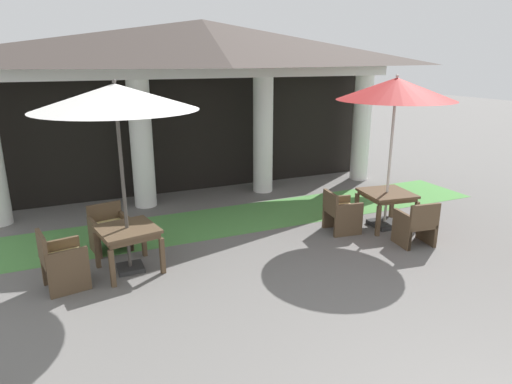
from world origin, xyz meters
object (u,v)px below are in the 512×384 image
at_px(patio_chair_near_foreground_north, 109,229).
at_px(patio_chair_mid_left_south, 416,224).
at_px(patio_table_mid_left, 387,197).
at_px(patio_chair_mid_left_west, 341,212).
at_px(patio_umbrella_mid_left, 396,91).
at_px(patio_umbrella_near_foreground, 116,98).
at_px(patio_table_near_foreground, 128,234).
at_px(patio_chair_near_foreground_west, 62,262).

xyz_separation_m(patio_chair_near_foreground_north, patio_chair_mid_left_south, (5.09, -2.03, 0.01)).
relative_size(patio_table_mid_left, patio_chair_mid_left_west, 1.25).
relative_size(patio_chair_near_foreground_north, patio_umbrella_mid_left, 0.27).
xyz_separation_m(patio_umbrella_mid_left, patio_chair_mid_left_south, (-0.12, -0.99, -2.29)).
bearing_deg(patio_umbrella_near_foreground, patio_umbrella_mid_left, -0.66).
height_order(patio_chair_near_foreground_north, patio_umbrella_mid_left, patio_umbrella_mid_left).
bearing_deg(patio_umbrella_near_foreground, patio_table_near_foreground, 90.00).
distance_m(patio_chair_near_foreground_north, patio_chair_mid_left_west, 4.32).
relative_size(patio_table_near_foreground, patio_umbrella_mid_left, 0.34).
relative_size(patio_chair_near_foreground_west, patio_chair_mid_left_south, 1.08).
xyz_separation_m(patio_table_near_foreground, patio_table_mid_left, (5.03, -0.06, -0.00)).
xyz_separation_m(patio_chair_mid_left_south, patio_chair_mid_left_west, (-0.86, 1.11, -0.00)).
bearing_deg(patio_chair_mid_left_west, patio_chair_near_foreground_north, -95.05).
relative_size(patio_chair_near_foreground_north, patio_chair_near_foreground_west, 0.88).
bearing_deg(patio_chair_mid_left_south, patio_chair_near_foreground_north, 165.42).
bearing_deg(patio_chair_mid_left_west, patio_chair_mid_left_south, 44.91).
bearing_deg(patio_chair_near_foreground_west, patio_chair_near_foreground_north, 134.90).
bearing_deg(patio_table_near_foreground, patio_umbrella_near_foreground, -90.00).
xyz_separation_m(patio_chair_near_foreground_west, patio_table_mid_left, (6.01, 0.13, 0.20)).
height_order(patio_chair_near_foreground_west, patio_chair_mid_left_south, patio_chair_near_foreground_west).
bearing_deg(patio_chair_mid_left_west, patio_umbrella_mid_left, 90.00).
distance_m(patio_table_mid_left, patio_umbrella_mid_left, 2.06).
height_order(patio_umbrella_near_foreground, patio_umbrella_mid_left, patio_umbrella_mid_left).
bearing_deg(patio_chair_near_foreground_west, patio_chair_mid_left_west, 82.16).
bearing_deg(patio_chair_near_foreground_north, patio_chair_near_foreground_west, 44.90).
relative_size(patio_umbrella_near_foreground, patio_umbrella_mid_left, 1.00).
height_order(patio_table_near_foreground, patio_chair_mid_left_south, patio_chair_mid_left_south).
bearing_deg(patio_umbrella_near_foreground, patio_table_mid_left, -0.66).
xyz_separation_m(patio_table_near_foreground, patio_chair_mid_left_south, (4.90, -1.05, -0.23)).
distance_m(patio_table_near_foreground, patio_umbrella_mid_left, 5.43).
relative_size(patio_chair_near_foreground_north, patio_table_mid_left, 0.79).
relative_size(patio_table_mid_left, patio_chair_mid_left_south, 1.21).
height_order(patio_chair_near_foreground_north, patio_chair_mid_left_south, patio_chair_mid_left_south).
bearing_deg(patio_table_near_foreground, patio_chair_mid_left_south, -12.07).
bearing_deg(patio_chair_mid_left_south, patio_chair_mid_left_west, 134.91).
bearing_deg(patio_table_mid_left, patio_umbrella_mid_left, 0.00).
height_order(patio_umbrella_near_foreground, patio_chair_mid_left_west, patio_umbrella_near_foreground).
height_order(patio_table_near_foreground, patio_umbrella_near_foreground, patio_umbrella_near_foreground).
xyz_separation_m(patio_table_near_foreground, patio_chair_near_foreground_north, (-0.19, 0.98, -0.23)).
bearing_deg(patio_chair_mid_left_west, patio_table_mid_left, 90.00).
xyz_separation_m(patio_chair_near_foreground_west, patio_chair_mid_left_south, (5.89, -0.86, -0.02)).
distance_m(patio_chair_near_foreground_west, patio_table_mid_left, 6.02).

